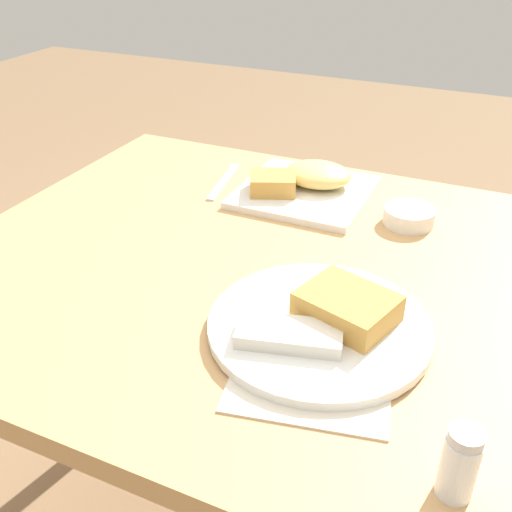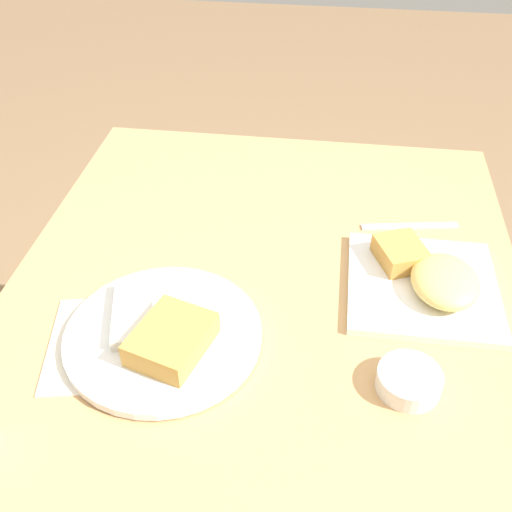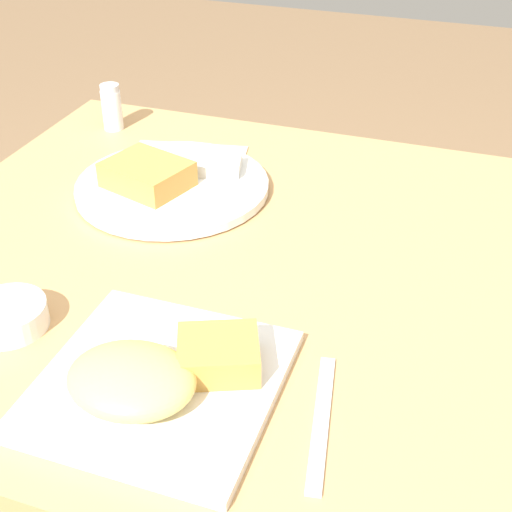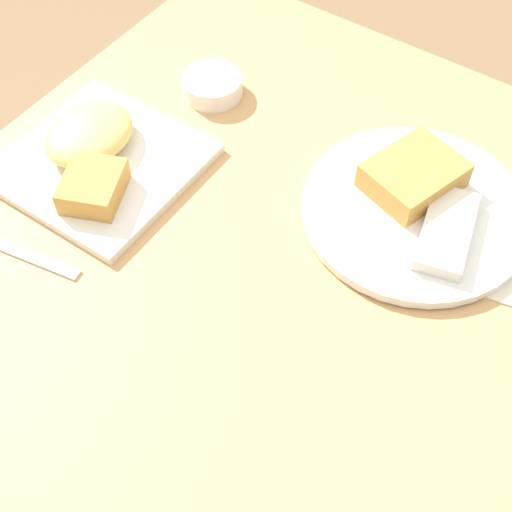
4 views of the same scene
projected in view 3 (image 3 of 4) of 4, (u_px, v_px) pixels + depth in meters
dining_table at (245, 307)px, 1.03m from camera, size 0.99×0.89×0.75m
menu_card at (176, 181)px, 1.17m from camera, size 0.25×0.32×0.00m
plate_square_near at (159, 378)px, 0.75m from camera, size 0.25×0.25×0.06m
plate_oval_far at (169, 181)px, 1.13m from camera, size 0.31×0.31×0.05m
sauce_ramekin at (8, 315)px, 0.85m from camera, size 0.09×0.09×0.03m
salt_shaker at (112, 110)px, 1.32m from camera, size 0.04×0.04×0.09m
butter_knife at (321, 420)px, 0.73m from camera, size 0.05×0.19×0.00m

